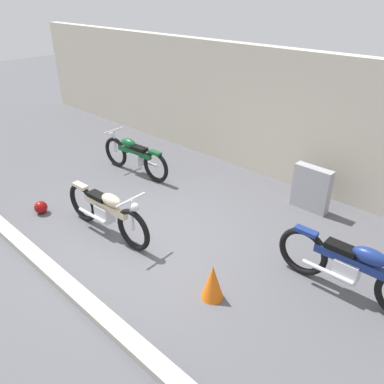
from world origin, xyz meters
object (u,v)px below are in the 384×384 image
Objects in this scene: motorcycle_green at (134,156)px; motorcycle_blue at (353,268)px; stone_marker at (311,189)px; motorcycle_cream at (107,211)px; helmet at (41,207)px; traffic_cone at (213,282)px.

motorcycle_blue reaches higher than motorcycle_green.
motorcycle_blue is at bearing -48.97° from stone_marker.
helmet is at bearing -165.57° from motorcycle_cream.
traffic_cone is 1.94m from motorcycle_blue.
stone_marker reaches higher than traffic_cone.
motorcycle_blue reaches higher than stone_marker.
motorcycle_blue is 1.04× the size of motorcycle_cream.
motorcycle_blue is at bearing 19.72° from helmet.
stone_marker is 3.90m from motorcycle_cream.
traffic_cone is 0.25× the size of motorcycle_blue.
helmet is 0.11× the size of motorcycle_blue.
motorcycle_cream is at bearing -160.68° from motorcycle_blue.
stone_marker is 3.59× the size of helmet.
traffic_cone is at bearing -1.45° from motorcycle_cream.
motorcycle_cream is (1.63, -1.93, 0.01)m from motorcycle_green.
motorcycle_cream is (-3.75, -1.42, -0.02)m from motorcycle_blue.
motorcycle_blue reaches higher than helmet.
motorcycle_cream is at bearing -123.63° from stone_marker.
stone_marker is 2.42m from motorcycle_blue.
motorcycle_cream is (-2.16, -3.24, 0.01)m from stone_marker.
motorcycle_green is (-0.08, 2.41, 0.32)m from helmet.
stone_marker is 3.20m from traffic_cone.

